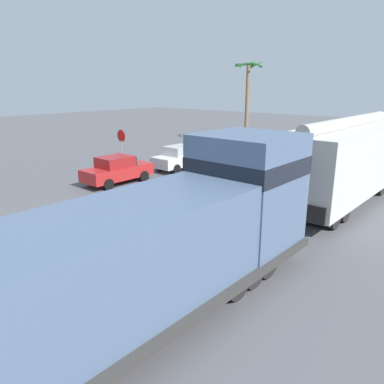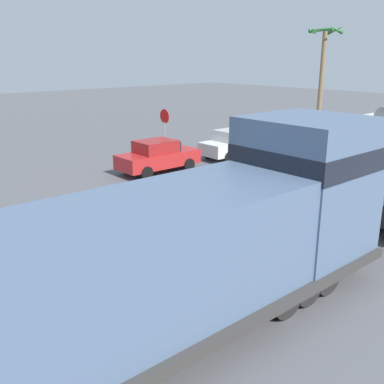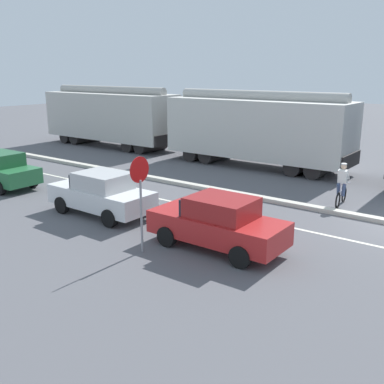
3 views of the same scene
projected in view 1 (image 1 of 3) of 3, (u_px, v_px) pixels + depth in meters
name	position (u px, v px, depth m)	size (l,w,h in m)	color
ground_plane	(120.00, 224.00, 15.67)	(120.00, 120.00, 0.00)	#56565B
median_curb	(209.00, 192.00, 19.99)	(0.36, 36.00, 0.16)	beige
lane_stripe	(177.00, 186.00, 21.53)	(0.14, 36.00, 0.01)	silver
locomotive	(167.00, 245.00, 9.26)	(3.10, 11.61, 4.20)	slate
hopper_car_lead	(345.00, 161.00, 17.99)	(2.90, 10.60, 4.18)	silver
parked_car_red	(117.00, 170.00, 21.90)	(1.85, 4.21, 1.62)	red
parked_car_white	(181.00, 157.00, 25.63)	(1.86, 4.22, 1.62)	silver
parked_car_green	(238.00, 146.00, 30.60)	(1.90, 4.23, 1.62)	#286B3D
cyclist	(184.00, 197.00, 16.63)	(1.71, 0.50, 1.71)	black
stop_sign	(122.00, 143.00, 23.76)	(0.76, 0.08, 2.88)	gray
palm_tree_near	(248.00, 85.00, 36.34)	(2.60, 2.68, 7.84)	#846647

